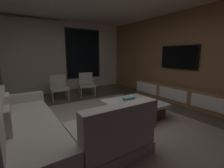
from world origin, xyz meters
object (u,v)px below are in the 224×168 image
at_px(book_stack_on_coffee_table, 129,99).
at_px(mounted_tv, 179,57).
at_px(sectional_couch, 46,131).
at_px(coffee_table, 134,109).
at_px(media_console, 178,95).
at_px(accent_chair_near_window, 87,83).
at_px(accent_chair_by_curtain, 59,86).

xyz_separation_m(book_stack_on_coffee_table, mounted_tv, (2.05, 0.17, 0.93)).
xyz_separation_m(sectional_couch, coffee_table, (1.95, 0.20, -0.10)).
bearing_deg(media_console, book_stack_on_coffee_table, 179.14).
height_order(sectional_couch, accent_chair_near_window, sectional_couch).
height_order(book_stack_on_coffee_table, accent_chair_near_window, accent_chair_near_window).
bearing_deg(sectional_couch, book_stack_on_coffee_table, 9.19).
height_order(media_console, mounted_tv, mounted_tv).
bearing_deg(accent_chair_by_curtain, accent_chair_near_window, 0.94).
distance_m(sectional_couch, accent_chair_near_window, 3.30).
xyz_separation_m(accent_chair_by_curtain, mounted_tv, (3.04, -2.21, 0.92)).
bearing_deg(book_stack_on_coffee_table, accent_chair_by_curtain, 112.41).
bearing_deg(sectional_couch, media_console, 4.21).
distance_m(accent_chair_near_window, accent_chair_by_curtain, 0.99).
bearing_deg(accent_chair_by_curtain, media_console, -40.17).
bearing_deg(coffee_table, mounted_tv, 7.82).
distance_m(sectional_couch, accent_chair_by_curtain, 2.84).
relative_size(book_stack_on_coffee_table, mounted_tv, 0.23).
xyz_separation_m(book_stack_on_coffee_table, accent_chair_by_curtain, (-0.98, 2.38, 0.02)).
xyz_separation_m(sectional_couch, book_stack_on_coffee_table, (1.89, 0.31, 0.13)).
bearing_deg(media_console, accent_chair_near_window, 127.56).
distance_m(coffee_table, book_stack_on_coffee_table, 0.26).
relative_size(sectional_couch, coffee_table, 2.16).
xyz_separation_m(sectional_couch, accent_chair_by_curtain, (0.90, 2.69, 0.14)).
distance_m(sectional_couch, book_stack_on_coffee_table, 1.91).
bearing_deg(accent_chair_near_window, coffee_table, -88.70).
bearing_deg(accent_chair_near_window, sectional_couch, -125.01).
distance_m(book_stack_on_coffee_table, mounted_tv, 2.26).
height_order(book_stack_on_coffee_table, media_console, media_console).
distance_m(sectional_couch, mounted_tv, 4.11).
xyz_separation_m(coffee_table, media_console, (1.81, 0.07, 0.06)).
height_order(coffee_table, media_console, media_console).
bearing_deg(accent_chair_by_curtain, mounted_tv, -36.07).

